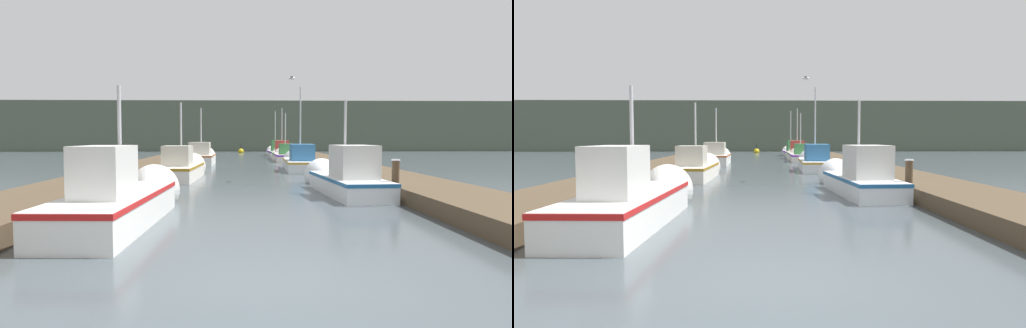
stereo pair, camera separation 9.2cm
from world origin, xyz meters
The scene contains 16 objects.
ground_plane centered at (0.00, 0.00, 0.00)m, with size 200.00×200.00×0.00m.
dock_left centered at (-5.29, 16.00, 0.21)m, with size 2.44×40.00×0.42m.
dock_right centered at (5.29, 16.00, 0.21)m, with size 2.44×40.00×0.42m.
distant_shore_ridge centered at (0.00, 57.67, 3.07)m, with size 120.00×16.00×6.14m.
fishing_boat_0 centered at (-2.82, 4.41, 0.48)m, with size 1.73×6.05×3.27m.
fishing_boat_1 centered at (3.04, 9.29, 0.47)m, with size 1.77×6.03×3.39m.
fishing_boat_2 centered at (-2.86, 14.60, 0.44)m, with size 1.71×5.61×3.68m.
fishing_boat_3 centered at (2.96, 19.63, 0.45)m, with size 1.89×6.37×4.99m.
fishing_boat_4 centered at (-2.89, 24.47, 0.49)m, with size 1.72×5.26×4.12m.
fishing_boat_5 centered at (2.98, 28.42, 0.38)m, with size 1.64×5.04×4.00m.
fishing_boat_6 centered at (3.13, 32.78, 0.45)m, with size 1.98×5.36×4.65m.
fishing_boat_7 centered at (2.93, 37.99, 0.41)m, with size 1.44×6.21×4.64m.
mooring_piling_0 centered at (-3.96, 7.18, 0.69)m, with size 0.35×0.35×1.37m.
mooring_piling_1 centered at (4.05, 7.06, 0.60)m, with size 0.24×0.24×1.19m.
channel_buoy centered at (-0.33, 44.54, 0.18)m, with size 0.63×0.63×1.13m.
seagull_lead centered at (1.76, 12.93, 4.16)m, with size 0.30×0.56×0.12m.
Camera 1 is at (-0.26, -5.50, 1.83)m, focal length 32.00 mm.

